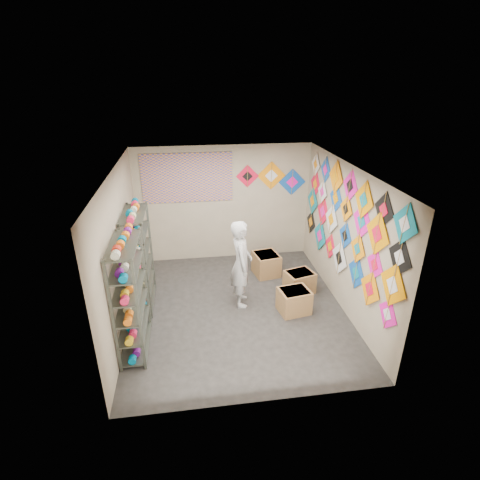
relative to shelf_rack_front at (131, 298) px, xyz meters
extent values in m
plane|color=#292724|center=(1.78, 0.85, -0.95)|extent=(4.50, 4.50, 0.00)
plane|color=tan|center=(1.78, 3.10, 0.40)|extent=(4.00, 0.00, 4.00)
plane|color=tan|center=(1.78, -1.40, 0.40)|extent=(4.00, 0.00, 4.00)
plane|color=tan|center=(-0.22, 0.85, 0.40)|extent=(0.00, 4.50, 4.50)
plane|color=tan|center=(3.78, 0.85, 0.40)|extent=(0.00, 4.50, 4.50)
plane|color=#6E675D|center=(1.78, 0.85, 1.75)|extent=(4.50, 4.50, 0.00)
cube|color=#4C5147|center=(0.00, 0.00, 0.00)|extent=(0.40, 1.10, 1.90)
cube|color=#4C5147|center=(0.00, 1.30, 0.00)|extent=(0.40, 1.10, 1.90)
cylinder|color=#FB2256|center=(0.00, -0.48, 0.09)|extent=(0.12, 0.10, 0.12)
cylinder|color=orange|center=(0.00, -0.29, 0.09)|extent=(0.12, 0.10, 0.12)
cylinder|color=yellow|center=(0.00, -0.10, 0.09)|extent=(0.12, 0.10, 0.12)
cylinder|color=beige|center=(0.00, 0.10, 0.09)|extent=(0.12, 0.10, 0.12)
cylinder|color=red|center=(0.00, 0.29, 0.09)|extent=(0.12, 0.10, 0.12)
cylinder|color=#6E1688|center=(0.00, 0.48, 0.09)|extent=(0.12, 0.10, 0.12)
cylinder|color=beige|center=(0.00, 0.82, 0.09)|extent=(0.12, 0.10, 0.12)
cylinder|color=#0073A2|center=(0.00, 1.01, 0.09)|extent=(0.12, 0.10, 0.12)
cylinder|color=#FB2256|center=(0.00, 1.20, 0.09)|extent=(0.12, 0.10, 0.12)
cylinder|color=orange|center=(0.00, 1.40, 0.09)|extent=(0.12, 0.10, 0.12)
cylinder|color=yellow|center=(0.00, 1.59, 0.09)|extent=(0.12, 0.10, 0.12)
cylinder|color=beige|center=(0.00, 1.78, 0.09)|extent=(0.12, 0.10, 0.12)
cube|color=#F214A8|center=(3.77, -0.92, -0.04)|extent=(0.03, 0.51, 0.51)
cube|color=orange|center=(3.75, -0.35, 0.05)|extent=(0.04, 0.63, 0.63)
cube|color=#1150B0|center=(3.77, 0.19, 0.04)|extent=(0.01, 0.63, 0.63)
cube|color=silver|center=(3.75, 0.89, -0.03)|extent=(0.01, 0.69, 0.69)
cube|color=red|center=(3.77, 1.42, -0.03)|extent=(0.03, 0.55, 0.55)
cube|color=#0C7C92|center=(3.75, 2.00, -0.05)|extent=(0.02, 0.70, 0.70)
cube|color=black|center=(3.77, 2.67, 0.01)|extent=(0.03, 0.57, 0.57)
cube|color=#F99400|center=(3.75, -0.93, 0.46)|extent=(0.03, 0.69, 0.69)
cube|color=#F214A8|center=(3.77, -0.35, 0.48)|extent=(0.02, 0.51, 0.51)
cube|color=orange|center=(3.75, 0.23, 0.48)|extent=(0.02, 0.53, 0.53)
cube|color=#1150B0|center=(3.77, 0.80, 0.47)|extent=(0.01, 0.53, 0.53)
cube|color=silver|center=(3.75, 1.47, 0.54)|extent=(0.03, 0.62, 0.62)
cube|color=red|center=(3.77, 2.00, 0.51)|extent=(0.04, 0.65, 0.65)
cube|color=#0C7C92|center=(3.75, 2.64, 0.53)|extent=(0.01, 0.65, 0.65)
cube|color=black|center=(3.77, -0.94, 0.90)|extent=(0.03, 0.59, 0.59)
cube|color=#F99400|center=(3.75, -0.31, 0.98)|extent=(0.01, 0.70, 0.70)
cube|color=#F214A8|center=(3.77, 0.26, 0.97)|extent=(0.03, 0.65, 0.65)
cube|color=orange|center=(3.75, 0.86, 0.97)|extent=(0.02, 0.51, 0.51)
cube|color=#1150B0|center=(3.77, 1.40, 0.99)|extent=(0.01, 0.60, 0.60)
cube|color=silver|center=(3.75, 2.10, 0.91)|extent=(0.03, 0.51, 0.51)
cube|color=red|center=(3.77, 2.59, 0.94)|extent=(0.02, 0.61, 0.61)
cube|color=#0C7C92|center=(3.75, -0.94, 1.39)|extent=(0.04, 0.59, 0.59)
cube|color=black|center=(3.77, -0.35, 1.38)|extent=(0.01, 0.57, 0.57)
cube|color=#F99400|center=(3.75, 0.26, 1.33)|extent=(0.03, 0.64, 0.64)
cube|color=#F214A8|center=(3.77, 0.85, 1.40)|extent=(0.04, 0.60, 0.60)
cube|color=orange|center=(3.75, 1.47, 1.38)|extent=(0.01, 0.66, 0.66)
cube|color=#1150B0|center=(3.77, 2.07, 1.38)|extent=(0.01, 0.56, 0.56)
cube|color=silver|center=(3.75, 2.62, 1.37)|extent=(0.01, 0.50, 0.50)
cube|color=red|center=(2.33, 3.09, 1.04)|extent=(0.53, 0.02, 0.53)
cube|color=orange|center=(2.88, 3.09, 1.03)|extent=(0.66, 0.02, 0.66)
cube|color=#1150B0|center=(3.38, 3.09, 0.86)|extent=(0.64, 0.02, 0.64)
cube|color=#4C4596|center=(0.98, 3.08, 1.05)|extent=(2.00, 0.01, 1.10)
imported|color=silver|center=(1.89, 1.05, -0.09)|extent=(0.68, 0.50, 1.72)
cube|color=#9D6B44|center=(2.82, 0.61, -0.72)|extent=(0.62, 0.55, 0.46)
cube|color=#9D6B44|center=(3.12, 1.27, -0.73)|extent=(0.64, 0.58, 0.45)
cube|color=#9D6B44|center=(2.60, 2.09, -0.70)|extent=(0.60, 0.65, 0.49)
camera|label=1|loc=(0.98, -5.10, 3.20)|focal=28.00mm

